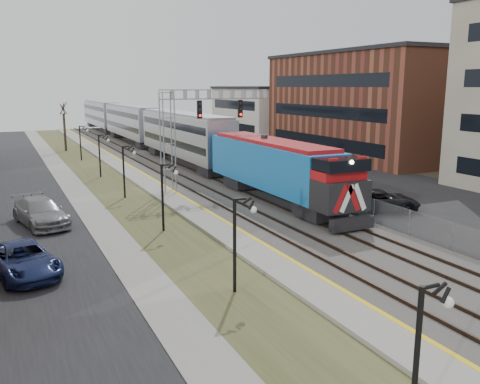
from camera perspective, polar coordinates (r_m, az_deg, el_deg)
ground at (r=17.79m, az=23.68°, el=-17.33°), size 160.00×160.00×0.00m
street_west at (r=45.64m, az=-23.97°, el=0.21°), size 7.00×120.00×0.04m
sidewalk at (r=45.93m, az=-18.37°, el=0.72°), size 2.00×120.00×0.08m
grass_median at (r=46.37m, az=-14.70°, el=1.03°), size 4.00×120.00×0.06m
platform at (r=46.97m, az=-11.11°, el=1.44°), size 2.00×120.00×0.24m
ballast_bed at (r=48.42m, az=-5.37°, el=1.89°), size 8.00×120.00×0.20m
parking_lot at (r=53.65m, az=6.77°, el=2.74°), size 16.00×120.00×0.04m
platform_edge at (r=47.17m, az=-10.08°, el=1.68°), size 0.24×120.00×0.01m
track_near at (r=47.75m, az=-7.63°, el=1.91°), size 1.58×120.00×0.15m
track_far at (r=48.91m, az=-3.73°, el=2.23°), size 1.58×120.00×0.15m
train at (r=69.46m, az=-10.55°, el=7.08°), size 3.00×85.85×5.33m
signal_gantry at (r=40.27m, az=-5.82°, el=7.76°), size 9.00×1.07×8.15m
lampposts at (r=30.01m, az=-8.85°, el=-0.61°), size 0.14×62.14×4.00m
fence at (r=49.87m, az=-0.85°, el=3.04°), size 0.04×120.00×1.60m
buildings_east at (r=58.91m, az=20.74°, el=9.02°), size 16.00×76.00×15.00m
car_lot_c at (r=35.74m, az=15.39°, el=-0.96°), size 5.92×4.41×1.49m
car_lot_d at (r=41.40m, az=9.64°, el=1.04°), size 5.73×3.59×1.55m
car_lot_e at (r=52.31m, az=3.33°, el=3.30°), size 4.27×3.08×1.35m
car_street_a at (r=24.96m, az=-23.25°, el=-7.05°), size 3.55×5.58×1.43m
car_street_b at (r=33.29m, az=-21.49°, el=-2.18°), size 3.43×5.94×1.62m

